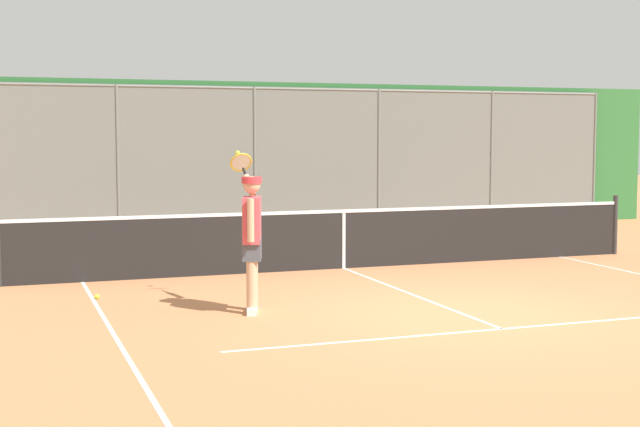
# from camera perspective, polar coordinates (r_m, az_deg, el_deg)

# --- Properties ---
(ground_plane) EXTENTS (60.00, 60.00, 0.00)m
(ground_plane) POSITION_cam_1_polar(r_m,az_deg,el_deg) (11.21, 9.00, -6.27)
(ground_plane) COLOR #C67A4C
(court_line_markings) EXTENTS (8.32, 8.96, 0.01)m
(court_line_markings) POSITION_cam_1_polar(r_m,az_deg,el_deg) (10.17, 12.35, -7.47)
(court_line_markings) COLOR white
(court_line_markings) RESTS_ON ground
(fence_backdrop) EXTENTS (20.50, 1.37, 3.32)m
(fence_backdrop) POSITION_cam_1_polar(r_m,az_deg,el_deg) (20.34, -4.60, 3.48)
(fence_backdrop) COLOR slate
(fence_backdrop) RESTS_ON ground
(tennis_net) EXTENTS (10.69, 0.09, 1.07)m
(tennis_net) POSITION_cam_1_polar(r_m,az_deg,el_deg) (14.76, 1.49, -1.56)
(tennis_net) COLOR #2D2D2D
(tennis_net) RESTS_ON ground
(tennis_player) EXTENTS (0.42, 1.40, 1.96)m
(tennis_player) POSITION_cam_1_polar(r_m,az_deg,el_deg) (11.11, -4.31, -1.21)
(tennis_player) COLOR silver
(tennis_player) RESTS_ON ground
(tennis_ball_near_net) EXTENTS (0.07, 0.07, 0.07)m
(tennis_ball_near_net) POSITION_cam_1_polar(r_m,az_deg,el_deg) (12.44, -13.80, -5.08)
(tennis_ball_near_net) COLOR #CCDB33
(tennis_ball_near_net) RESTS_ON ground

